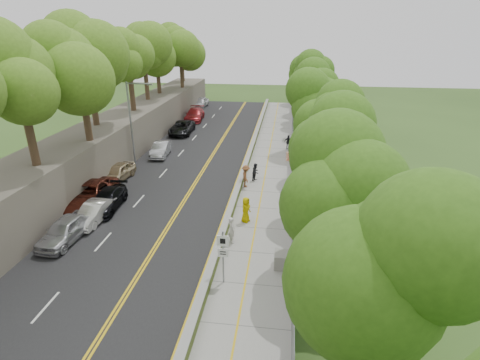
% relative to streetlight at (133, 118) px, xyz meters
% --- Properties ---
extents(ground, '(140.00, 140.00, 0.00)m').
position_rel_streetlight_xyz_m(ground, '(10.46, -14.00, -4.64)').
color(ground, '#33511E').
rests_on(ground, ground).
extents(road, '(11.20, 66.00, 0.04)m').
position_rel_streetlight_xyz_m(road, '(5.06, 1.00, -4.62)').
color(road, black).
rests_on(road, ground).
extents(sidewalk, '(4.20, 66.00, 0.05)m').
position_rel_streetlight_xyz_m(sidewalk, '(13.01, 1.00, -4.61)').
color(sidewalk, gray).
rests_on(sidewalk, ground).
extents(jersey_barrier, '(0.42, 66.00, 0.60)m').
position_rel_streetlight_xyz_m(jersey_barrier, '(10.71, 1.00, -4.34)').
color(jersey_barrier, '#ADDD39').
rests_on(jersey_barrier, ground).
extents(rock_embankment, '(5.00, 66.00, 4.00)m').
position_rel_streetlight_xyz_m(rock_embankment, '(-3.04, 1.00, -2.64)').
color(rock_embankment, '#595147').
rests_on(rock_embankment, ground).
extents(chainlink_fence, '(0.04, 66.00, 2.00)m').
position_rel_streetlight_xyz_m(chainlink_fence, '(15.11, 1.00, -3.64)').
color(chainlink_fence, slate).
rests_on(chainlink_fence, ground).
extents(trees_embankment, '(6.40, 66.00, 13.00)m').
position_rel_streetlight_xyz_m(trees_embankment, '(-2.54, 1.00, 5.86)').
color(trees_embankment, '#588822').
rests_on(trees_embankment, rock_embankment).
extents(trees_fenceside, '(7.00, 66.00, 14.00)m').
position_rel_streetlight_xyz_m(trees_fenceside, '(17.46, 1.00, 2.36)').
color(trees_fenceside, '#40731B').
rests_on(trees_fenceside, ground).
extents(streetlight, '(2.52, 0.22, 8.00)m').
position_rel_streetlight_xyz_m(streetlight, '(0.00, 0.00, 0.00)').
color(streetlight, gray).
rests_on(streetlight, ground).
extents(signpost, '(0.62, 0.09, 3.10)m').
position_rel_streetlight_xyz_m(signpost, '(11.51, -17.02, -2.68)').
color(signpost, gray).
rests_on(signpost, sidewalk).
extents(construction_barrel, '(0.53, 0.53, 0.87)m').
position_rel_streetlight_xyz_m(construction_barrel, '(14.76, 3.08, -4.16)').
color(construction_barrel, '#FF4F01').
rests_on(construction_barrel, sidewalk).
extents(concrete_block, '(1.32, 0.99, 0.87)m').
position_rel_streetlight_xyz_m(concrete_block, '(14.76, -15.19, -4.15)').
color(concrete_block, gray).
rests_on(concrete_block, sidewalk).
extents(car_0, '(2.05, 4.53, 1.51)m').
position_rel_streetlight_xyz_m(car_0, '(0.92, -14.17, -3.85)').
color(car_0, '#AEADB2').
rests_on(car_0, road).
extents(car_1, '(1.63, 4.12, 1.33)m').
position_rel_streetlight_xyz_m(car_1, '(1.46, -11.50, -3.93)').
color(car_1, white).
rests_on(car_1, road).
extents(car_2, '(3.15, 6.19, 1.68)m').
position_rel_streetlight_xyz_m(car_2, '(-0.14, -9.01, -3.76)').
color(car_2, maroon).
rests_on(car_2, road).
extents(car_3, '(2.20, 4.84, 1.37)m').
position_rel_streetlight_xyz_m(car_3, '(1.46, -9.52, -3.91)').
color(car_3, black).
rests_on(car_3, road).
extents(car_4, '(2.11, 4.37, 1.44)m').
position_rel_streetlight_xyz_m(car_4, '(-0.14, -4.07, -3.88)').
color(car_4, tan).
rests_on(car_4, road).
extents(car_5, '(1.86, 4.44, 1.43)m').
position_rel_streetlight_xyz_m(car_5, '(1.46, 2.96, -3.89)').
color(car_5, '#ABACB2').
rests_on(car_5, road).
extents(car_6, '(2.78, 5.62, 1.53)m').
position_rel_streetlight_xyz_m(car_6, '(1.27, 11.68, -3.83)').
color(car_6, black).
rests_on(car_6, road).
extents(car_7, '(2.83, 5.96, 1.68)m').
position_rel_streetlight_xyz_m(car_7, '(1.13, 18.92, -3.76)').
color(car_7, maroon).
rests_on(car_7, road).
extents(car_8, '(2.23, 4.83, 1.60)m').
position_rel_streetlight_xyz_m(car_8, '(-0.14, 28.40, -3.80)').
color(car_8, silver).
rests_on(car_8, road).
extents(painter_0, '(0.88, 1.05, 1.82)m').
position_rel_streetlight_xyz_m(painter_0, '(11.91, -10.21, -3.68)').
color(painter_0, '#BAA602').
rests_on(painter_0, sidewalk).
extents(painter_1, '(0.64, 0.75, 1.74)m').
position_rel_streetlight_xyz_m(painter_1, '(11.35, -13.00, -3.72)').
color(painter_1, beige).
rests_on(painter_1, sidewalk).
extents(painter_2, '(0.83, 0.93, 1.58)m').
position_rel_streetlight_xyz_m(painter_2, '(11.91, -2.64, -3.80)').
color(painter_2, black).
rests_on(painter_2, sidewalk).
extents(painter_3, '(1.00, 1.37, 1.91)m').
position_rel_streetlight_xyz_m(painter_3, '(11.21, -4.13, -3.64)').
color(painter_3, brown).
rests_on(painter_3, sidewalk).
extents(person_far, '(0.99, 0.56, 1.60)m').
position_rel_streetlight_xyz_m(person_far, '(14.66, 6.81, -3.79)').
color(person_far, black).
rests_on(person_far, sidewalk).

